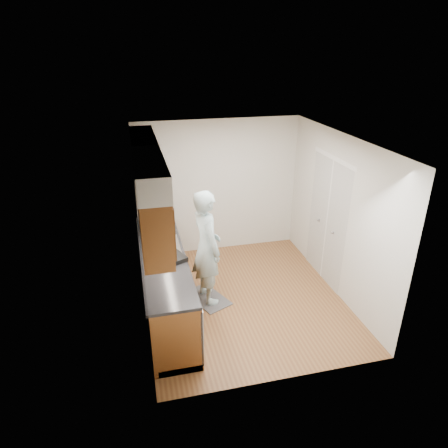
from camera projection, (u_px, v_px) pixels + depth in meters
name	position (u px, v px, depth m)	size (l,w,h in m)	color
floor	(243.00, 297.00, 6.33)	(3.50, 3.50, 0.00)	brown
ceiling	(247.00, 140.00, 5.31)	(3.50, 3.50, 0.00)	white
wall_left	(140.00, 236.00, 5.50)	(0.02, 3.50, 2.50)	beige
wall_right	(338.00, 216.00, 6.14)	(0.02, 3.50, 2.50)	beige
wall_back	(218.00, 187.00, 7.37)	(3.00, 0.02, 2.50)	beige
counter	(165.00, 280.00, 5.87)	(0.64, 2.80, 1.30)	brown
upper_cabinets	(148.00, 186.00, 5.29)	(0.47, 2.80, 1.21)	brown
closet_door	(327.00, 222.00, 6.50)	(0.02, 1.22, 2.05)	silver
floor_mat	(208.00, 298.00, 6.30)	(0.44, 0.75, 0.01)	#58585A
person	(207.00, 240.00, 5.88)	(0.72, 0.48, 2.03)	#9DBABF
soap_bottle_a	(159.00, 223.00, 6.34)	(0.10, 0.10, 0.25)	silver
soap_bottle_b	(165.00, 223.00, 6.41)	(0.09, 0.09, 0.19)	silver
soap_bottle_c	(151.00, 221.00, 6.55)	(0.12, 0.12, 0.16)	silver
soda_can	(166.00, 231.00, 6.22)	(0.07, 0.07, 0.12)	#A2241B
dish_rack	(170.00, 259.00, 5.48)	(0.40, 0.34, 0.06)	black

